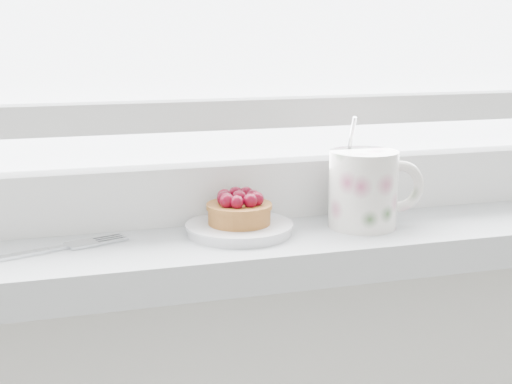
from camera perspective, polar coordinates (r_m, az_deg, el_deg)
name	(u,v)px	position (r m, az deg, el deg)	size (l,w,h in m)	color
saucer	(239,228)	(0.82, -1.34, -2.93)	(0.12, 0.12, 0.01)	silver
raspberry_tart	(239,209)	(0.81, -1.36, -1.35)	(0.08, 0.08, 0.04)	brown
floral_mug	(366,187)	(0.85, 8.77, 0.36)	(0.12, 0.09, 0.13)	silver
fork	(31,253)	(0.78, -17.54, -4.67)	(0.20, 0.09, 0.00)	silver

